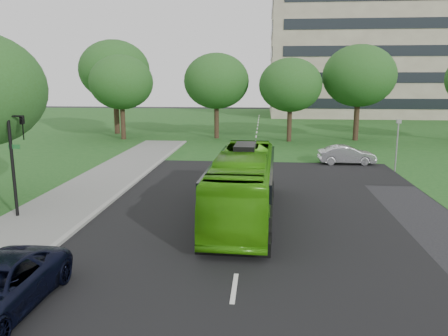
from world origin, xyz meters
name	(u,v)px	position (x,y,z in m)	size (l,w,h in m)	color
ground	(243,225)	(0.00, 0.00, 0.00)	(160.00, 160.00, 0.00)	black
street_surfaces	(251,146)	(-0.38, 22.75, 0.03)	(120.00, 120.00, 0.15)	black
office_building	(388,42)	(21.96, 61.96, 12.50)	(40.10, 20.10, 25.00)	gray
tree_park_a	(121,82)	(-14.08, 26.68, 5.97)	(6.63, 6.63, 8.81)	black
tree_park_b	(216,81)	(-4.26, 28.33, 6.09)	(6.89, 6.89, 9.04)	black
tree_park_c	(291,85)	(3.44, 26.61, 5.72)	(6.35, 6.35, 8.43)	black
tree_park_d	(359,76)	(10.42, 28.08, 6.62)	(7.40, 7.40, 9.78)	black
tree_park_f	(114,70)	(-16.36, 31.39, 7.29)	(8.03, 8.03, 10.72)	black
bus	(243,184)	(-0.09, 1.35, 1.53)	(2.56, 10.96, 3.05)	#3A970E
sedan	(347,155)	(7.12, 14.84, 0.70)	(1.47, 4.23, 1.39)	silver
traffic_light	(15,153)	(-10.33, -0.03, 3.10)	(0.84, 0.21, 5.28)	black
camera_pole	(397,138)	(10.00, 12.27, 2.34)	(0.32, 0.28, 3.63)	gray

